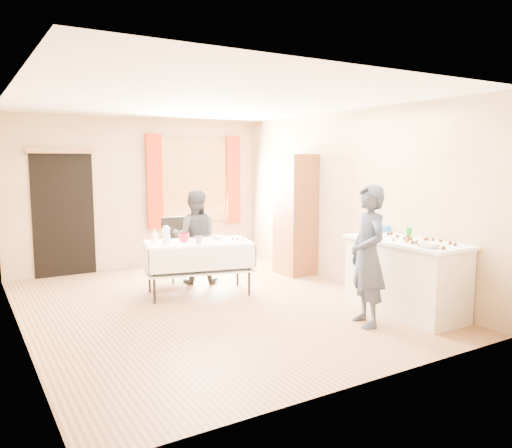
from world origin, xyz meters
TOP-DOWN VIEW (x-y plane):
  - floor at (0.00, 0.00)m, footprint 4.50×5.50m
  - ceiling at (0.00, 0.00)m, footprint 4.50×5.50m
  - wall_back at (0.00, 2.76)m, footprint 4.50×0.02m
  - wall_front at (0.00, -2.76)m, footprint 4.50×0.02m
  - wall_left at (-2.26, 0.00)m, footprint 0.02×5.50m
  - wall_right at (2.26, 0.00)m, footprint 0.02×5.50m
  - window_frame at (1.00, 2.72)m, footprint 1.32×0.06m
  - window_pane at (1.00, 2.71)m, footprint 1.20×0.02m
  - curtain_left at (0.22, 2.67)m, footprint 0.28×0.06m
  - curtain_right at (1.78, 2.67)m, footprint 0.28×0.06m
  - doorway at (-1.30, 2.73)m, footprint 0.95×0.04m
  - door_lintel at (-1.30, 2.70)m, footprint 1.05×0.06m
  - cabinet at (1.99, 0.92)m, footprint 0.50×0.60m
  - counter at (1.89, -1.55)m, footprint 0.72×1.51m
  - party_table at (0.08, 0.56)m, footprint 1.59×1.06m
  - chair at (0.17, 1.53)m, footprint 0.41×0.41m
  - girl at (1.18, -1.63)m, footprint 0.80×0.71m
  - woman at (0.32, 1.20)m, footprint 1.15×1.13m
  - soda_can at (2.09, -1.39)m, footprint 0.09×0.09m
  - mixing_bowl at (1.70, -2.05)m, footprint 0.27×0.27m
  - foam_block at (1.88, -0.92)m, footprint 0.16×0.11m
  - blue_basket at (2.14, -0.84)m, footprint 0.32×0.23m
  - pitcher at (-0.39, 0.56)m, footprint 0.15×0.15m
  - cup_red at (-0.10, 0.65)m, footprint 0.21×0.21m
  - cup_rainbow at (0.01, 0.40)m, footprint 0.21×0.21m
  - small_bowl at (0.41, 0.62)m, footprint 0.21×0.21m
  - pastry_tray at (0.55, 0.33)m, footprint 0.33×0.27m
  - bottle at (-0.44, 0.85)m, footprint 0.08×0.08m
  - cake_balls at (1.86, -1.67)m, footprint 0.47×1.15m

SIDE VIEW (x-z plane):
  - floor at x=0.00m, z-range -0.02..0.00m
  - chair at x=0.17m, z-range -0.20..0.78m
  - party_table at x=0.08m, z-range 0.07..0.82m
  - counter at x=1.89m, z-range 0.00..0.91m
  - woman at x=0.32m, z-range 0.00..1.43m
  - pastry_tray at x=0.55m, z-range 0.75..0.77m
  - small_bowl at x=0.41m, z-range 0.75..0.80m
  - cup_rainbow at x=0.01m, z-range 0.75..0.85m
  - girl at x=1.18m, z-range 0.00..1.61m
  - cup_red at x=-0.10m, z-range 0.75..0.87m
  - bottle at x=-0.44m, z-range 0.75..0.93m
  - pitcher at x=-0.39m, z-range 0.75..0.97m
  - cake_balls at x=1.86m, z-range 0.91..0.95m
  - mixing_bowl at x=1.70m, z-range 0.91..0.97m
  - foam_block at x=1.88m, z-range 0.91..0.99m
  - blue_basket at x=2.14m, z-range 0.91..0.99m
  - soda_can at x=2.09m, z-range 0.91..1.03m
  - cabinet at x=1.99m, z-range 0.00..1.97m
  - doorway at x=-1.30m, z-range 0.00..2.00m
  - wall_back at x=0.00m, z-range 0.00..2.60m
  - wall_front at x=0.00m, z-range 0.00..2.60m
  - wall_left at x=-2.26m, z-range 0.00..2.60m
  - wall_right at x=2.26m, z-range 0.00..2.60m
  - window_frame at x=1.00m, z-range 0.74..2.26m
  - window_pane at x=1.00m, z-range 0.80..2.20m
  - curtain_left at x=0.22m, z-range 0.67..2.33m
  - curtain_right at x=1.78m, z-range 0.67..2.33m
  - door_lintel at x=-1.30m, z-range 1.98..2.06m
  - ceiling at x=0.00m, z-range 2.60..2.62m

